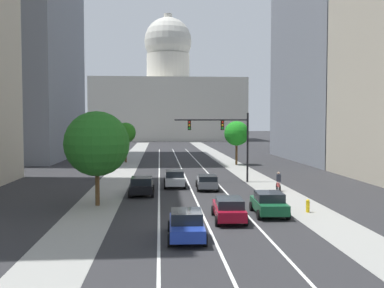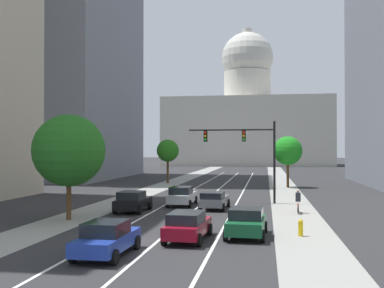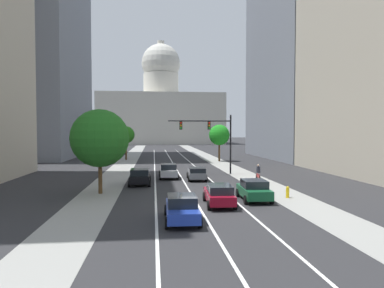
% 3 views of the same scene
% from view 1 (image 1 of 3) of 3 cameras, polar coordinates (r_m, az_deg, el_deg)
% --- Properties ---
extents(ground_plane, '(400.00, 400.00, 0.00)m').
position_cam_1_polar(ground_plane, '(66.34, -1.79, -2.37)').
color(ground_plane, '#2B2B2D').
extents(sidewalk_left, '(3.35, 130.00, 0.01)m').
position_cam_1_polar(sidewalk_left, '(61.47, -8.61, -2.83)').
color(sidewalk_left, gray).
rests_on(sidewalk_left, ground).
extents(sidewalk_right, '(3.35, 130.00, 0.01)m').
position_cam_1_polar(sidewalk_right, '(62.17, 5.36, -2.74)').
color(sidewalk_right, gray).
rests_on(sidewalk_right, ground).
extents(lane_stripe_left, '(0.16, 90.00, 0.01)m').
position_cam_1_polar(lane_stripe_left, '(51.36, -4.32, -3.95)').
color(lane_stripe_left, white).
rests_on(lane_stripe_left, ground).
extents(lane_stripe_center, '(0.16, 90.00, 0.01)m').
position_cam_1_polar(lane_stripe_center, '(51.44, -1.06, -3.93)').
color(lane_stripe_center, white).
rests_on(lane_stripe_center, ground).
extents(lane_stripe_right, '(0.16, 90.00, 0.01)m').
position_cam_1_polar(lane_stripe_right, '(51.68, 2.18, -3.90)').
color(lane_stripe_right, white).
rests_on(lane_stripe_right, ground).
extents(capitol_building, '(47.90, 25.06, 40.81)m').
position_cam_1_polar(capitol_building, '(142.74, -3.14, 5.88)').
color(capitol_building, beige).
rests_on(capitol_building, ground).
extents(car_blue, '(2.07, 4.45, 1.53)m').
position_cam_1_polar(car_blue, '(23.45, -0.75, -10.48)').
color(car_blue, '#1E389E').
rests_on(car_blue, ground).
extents(car_black, '(2.08, 4.30, 1.55)m').
position_cam_1_polar(car_black, '(37.15, -6.60, -5.43)').
color(car_black, black).
rests_on(car_black, ground).
extents(car_crimson, '(2.11, 4.51, 1.49)m').
position_cam_1_polar(car_crimson, '(27.61, 4.85, -8.41)').
color(car_crimson, maroon).
rests_on(car_crimson, ground).
extents(car_gray, '(2.14, 4.47, 1.40)m').
position_cam_1_polar(car_gray, '(39.79, 1.99, -4.93)').
color(car_gray, slate).
rests_on(car_gray, ground).
extents(car_silver, '(2.02, 4.62, 1.59)m').
position_cam_1_polar(car_silver, '(41.48, -2.31, -4.50)').
color(car_silver, '#B2B5BA').
rests_on(car_silver, ground).
extents(car_green, '(2.22, 4.23, 1.54)m').
position_cam_1_polar(car_green, '(29.59, 10.05, -7.65)').
color(car_green, '#14512D').
rests_on(car_green, ground).
extents(traffic_signal_mast, '(7.59, 0.39, 7.09)m').
position_cam_1_polar(traffic_signal_mast, '(44.42, 4.40, 1.34)').
color(traffic_signal_mast, black).
rests_on(traffic_signal_mast, ground).
extents(fire_hydrant, '(0.26, 0.35, 0.91)m').
position_cam_1_polar(fire_hydrant, '(31.06, 14.93, -7.82)').
color(fire_hydrant, yellow).
rests_on(fire_hydrant, ground).
extents(cyclist, '(0.37, 1.70, 1.72)m').
position_cam_1_polar(cyclist, '(39.72, 11.26, -4.84)').
color(cyclist, black).
rests_on(cyclist, ground).
extents(street_tree_mid_left, '(4.79, 4.79, 6.99)m').
position_cam_1_polar(street_tree_mid_left, '(32.68, -12.36, 0.03)').
color(street_tree_mid_left, '#51381E').
rests_on(street_tree_mid_left, ground).
extents(street_tree_near_left, '(3.07, 3.07, 6.01)m').
position_cam_1_polar(street_tree_near_left, '(66.12, -8.70, 1.44)').
color(street_tree_near_left, '#51381E').
rests_on(street_tree_near_left, ground).
extents(street_tree_mid_right, '(3.52, 3.52, 6.25)m').
position_cam_1_polar(street_tree_mid_right, '(62.11, 5.85, 1.38)').
color(street_tree_mid_right, '#51381E').
rests_on(street_tree_mid_right, ground).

